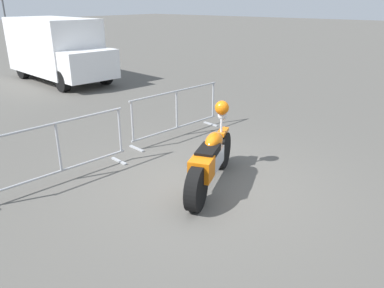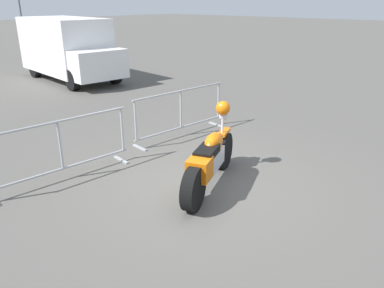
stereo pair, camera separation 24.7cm
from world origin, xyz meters
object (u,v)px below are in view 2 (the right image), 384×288
Objects in this scene: motorcycle at (210,159)px; delivery_van at (68,47)px; crowd_barrier_near at (61,149)px; crowd_barrier_far at (181,112)px.

delivery_van reaches higher than motorcycle.
crowd_barrier_near is 2.99m from crowd_barrier_far.
delivery_van is at bearing 76.10° from crowd_barrier_far.
motorcycle reaches higher than crowd_barrier_far.
motorcycle is at bearing -13.62° from delivery_van.
crowd_barrier_far is at bearing 0.00° from crowd_barrier_near.
crowd_barrier_near is 0.50× the size of delivery_van.
delivery_van is (1.91, 7.72, 0.68)m from crowd_barrier_far.
crowd_barrier_near is 9.17m from delivery_van.
crowd_barrier_near is at bearing -26.84° from delivery_van.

